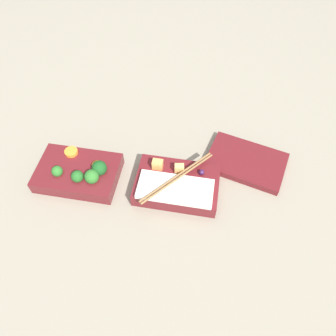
{
  "coord_description": "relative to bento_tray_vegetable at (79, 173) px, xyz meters",
  "views": [
    {
      "loc": [
        0.17,
        -0.45,
        0.7
      ],
      "look_at": [
        0.09,
        0.02,
        0.04
      ],
      "focal_mm": 35.0,
      "sensor_mm": 36.0,
      "label": 1
    }
  ],
  "objects": [
    {
      "name": "bento_tray_rice",
      "position": [
        0.25,
        0.01,
        0.0
      ],
      "size": [
        0.2,
        0.18,
        0.06
      ],
      "color": "maroon",
      "rests_on": "ground_plane"
    },
    {
      "name": "bento_tray_vegetable",
      "position": [
        0.0,
        0.0,
        0.0
      ],
      "size": [
        0.2,
        0.14,
        0.07
      ],
      "color": "maroon",
      "rests_on": "ground_plane"
    },
    {
      "name": "bento_lid",
      "position": [
        0.42,
        0.12,
        -0.01
      ],
      "size": [
        0.23,
        0.18,
        0.02
      ],
      "primitive_type": "cube",
      "rotation": [
        0.0,
        0.0,
        -0.24
      ],
      "color": "maroon",
      "rests_on": "ground_plane"
    },
    {
      "name": "ground_plane",
      "position": [
        0.13,
        0.02,
        -0.02
      ],
      "size": [
        3.0,
        3.0,
        0.0
      ],
      "primitive_type": "plane",
      "color": "gray"
    }
  ]
}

